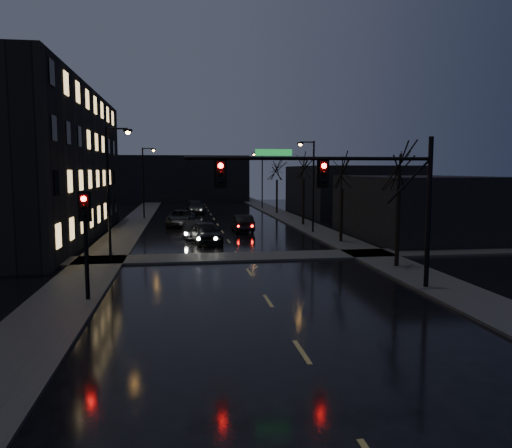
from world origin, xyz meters
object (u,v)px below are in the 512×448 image
object	(u,v)px
oncoming_car_c	(181,218)
oncoming_car_b	(193,230)
oncoming_car_a	(206,232)
oncoming_car_d	(196,207)
lead_car	(242,223)

from	to	relation	value
oncoming_car_c	oncoming_car_b	bearing A→B (deg)	-79.87
oncoming_car_a	oncoming_car_d	distance (m)	27.01
oncoming_car_b	lead_car	world-z (taller)	lead_car
oncoming_car_d	lead_car	size ratio (longest dim) A/B	1.17
oncoming_car_a	lead_car	distance (m)	7.83
oncoming_car_c	lead_car	size ratio (longest dim) A/B	1.25
oncoming_car_b	oncoming_car_d	xyz separation A→B (m)	(0.88, 24.07, 0.07)
oncoming_car_b	oncoming_car_a	bearing A→B (deg)	-77.57
oncoming_car_a	oncoming_car_d	bearing A→B (deg)	82.92
lead_car	oncoming_car_d	bearing A→B (deg)	-81.98
lead_car	oncoming_car_b	bearing A→B (deg)	39.72
oncoming_car_c	lead_car	distance (m)	7.56
lead_car	oncoming_car_c	bearing A→B (deg)	-45.57
oncoming_car_c	oncoming_car_a	bearing A→B (deg)	-77.29
oncoming_car_a	oncoming_car_b	xyz separation A→B (m)	(-0.88, 2.94, -0.13)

